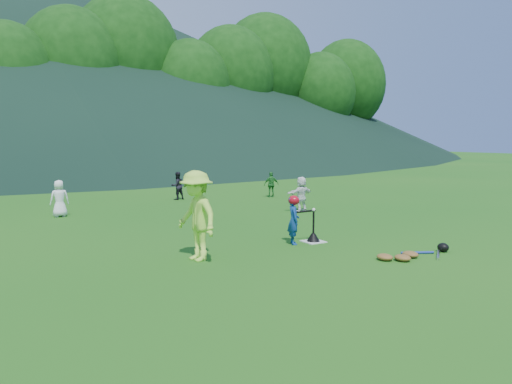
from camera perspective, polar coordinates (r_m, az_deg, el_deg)
ground at (r=11.41m, az=6.56°, el=-5.69°), size 120.00×120.00×0.00m
home_plate at (r=11.41m, az=6.56°, el=-5.64°), size 0.45×0.45×0.02m
baseball at (r=11.28m, az=6.61°, el=-2.03°), size 0.08×0.08×0.08m
batter_child at (r=11.06m, az=4.31°, el=-3.26°), size 0.38×0.45×1.06m
adult_coach at (r=9.61m, az=-6.81°, el=-2.71°), size 0.80×1.20×1.73m
fielder_a at (r=15.88m, az=-21.55°, el=-0.68°), size 0.55×0.37×1.10m
fielder_b at (r=19.00m, az=-8.99°, el=0.70°), size 0.56×0.46×1.05m
fielder_c at (r=19.55m, az=1.76°, el=0.86°), size 0.63×0.41×1.00m
fielder_d at (r=15.97m, az=5.19°, el=-0.21°), size 1.06×0.49×1.10m
batting_tee at (r=11.39m, az=6.57°, el=-5.06°), size 0.30×0.30×0.68m
batter_gear at (r=11.01m, az=4.42°, el=-1.05°), size 0.73×0.26×0.42m
equipment_pile at (r=10.37m, az=17.30°, el=-6.81°), size 1.80×0.77×0.19m
outfield_fence at (r=37.47m, az=-20.72°, el=3.40°), size 70.07×0.08×1.33m
tree_line at (r=43.60m, az=-22.30°, el=13.60°), size 70.04×11.40×14.82m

